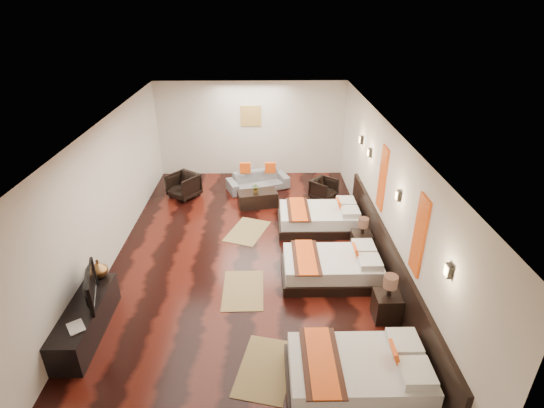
{
  "coord_description": "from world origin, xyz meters",
  "views": [
    {
      "loc": [
        0.41,
        -7.3,
        4.97
      ],
      "look_at": [
        0.54,
        0.41,
        1.1
      ],
      "focal_mm": 27.66,
      "sensor_mm": 36.0,
      "label": 1
    }
  ],
  "objects_px": {
    "bed_mid": "(333,267)",
    "armchair_left": "(184,186)",
    "coffee_table": "(258,199)",
    "tv_console": "(86,320)",
    "book": "(68,330)",
    "bed_near": "(360,373)",
    "nightstand_a": "(387,303)",
    "nightstand_b": "(361,240)",
    "table_plant": "(256,188)",
    "tv": "(86,287)",
    "armchair_right": "(324,189)",
    "figurine": "(98,269)",
    "sofa": "(258,181)",
    "bed_far": "(320,218)"
  },
  "relations": [
    {
      "from": "bed_far",
      "to": "armchair_right",
      "type": "xyz_separation_m",
      "value": [
        0.28,
        1.58,
        0.03
      ]
    },
    {
      "from": "bed_near",
      "to": "coffee_table",
      "type": "relative_size",
      "value": 1.99
    },
    {
      "from": "bed_mid",
      "to": "armchair_left",
      "type": "distance_m",
      "value": 5.11
    },
    {
      "from": "book",
      "to": "sofa",
      "type": "bearing_deg",
      "value": 66.35
    },
    {
      "from": "bed_mid",
      "to": "armchair_left",
      "type": "bearing_deg",
      "value": 133.24
    },
    {
      "from": "nightstand_b",
      "to": "table_plant",
      "type": "height_order",
      "value": "nightstand_b"
    },
    {
      "from": "tv_console",
      "to": "armchair_right",
      "type": "relative_size",
      "value": 2.97
    },
    {
      "from": "nightstand_a",
      "to": "nightstand_b",
      "type": "relative_size",
      "value": 1.07
    },
    {
      "from": "nightstand_a",
      "to": "armchair_left",
      "type": "xyz_separation_m",
      "value": [
        -4.25,
        4.87,
        0.03
      ]
    },
    {
      "from": "sofa",
      "to": "coffee_table",
      "type": "relative_size",
      "value": 1.71
    },
    {
      "from": "armchair_left",
      "to": "table_plant",
      "type": "distance_m",
      "value": 2.09
    },
    {
      "from": "bed_far",
      "to": "armchair_right",
      "type": "distance_m",
      "value": 1.6
    },
    {
      "from": "bed_far",
      "to": "table_plant",
      "type": "relative_size",
      "value": 7.56
    },
    {
      "from": "nightstand_a",
      "to": "sofa",
      "type": "xyz_separation_m",
      "value": [
        -2.25,
        5.34,
        -0.05
      ]
    },
    {
      "from": "nightstand_a",
      "to": "coffee_table",
      "type": "distance_m",
      "value": 4.85
    },
    {
      "from": "book",
      "to": "sofa",
      "type": "height_order",
      "value": "book"
    },
    {
      "from": "figurine",
      "to": "armchair_left",
      "type": "height_order",
      "value": "figurine"
    },
    {
      "from": "tv_console",
      "to": "book",
      "type": "height_order",
      "value": "book"
    },
    {
      "from": "bed_mid",
      "to": "book",
      "type": "bearing_deg",
      "value": -154.89
    },
    {
      "from": "coffee_table",
      "to": "tv_console",
      "type": "bearing_deg",
      "value": -120.51
    },
    {
      "from": "coffee_table",
      "to": "figurine",
      "type": "bearing_deg",
      "value": -125.53
    },
    {
      "from": "bed_far",
      "to": "armchair_left",
      "type": "height_order",
      "value": "bed_far"
    },
    {
      "from": "sofa",
      "to": "table_plant",
      "type": "bearing_deg",
      "value": -111.99
    },
    {
      "from": "book",
      "to": "armchair_left",
      "type": "bearing_deg",
      "value": 83.07
    },
    {
      "from": "nightstand_a",
      "to": "table_plant",
      "type": "relative_size",
      "value": 3.42
    },
    {
      "from": "bed_far",
      "to": "coffee_table",
      "type": "distance_m",
      "value": 1.9
    },
    {
      "from": "bed_mid",
      "to": "sofa",
      "type": "height_order",
      "value": "bed_mid"
    },
    {
      "from": "nightstand_b",
      "to": "tv",
      "type": "distance_m",
      "value": 5.39
    },
    {
      "from": "bed_near",
      "to": "book",
      "type": "bearing_deg",
      "value": 172.06
    },
    {
      "from": "sofa",
      "to": "table_plant",
      "type": "height_order",
      "value": "table_plant"
    },
    {
      "from": "bed_near",
      "to": "figurine",
      "type": "xyz_separation_m",
      "value": [
        -4.2,
        1.92,
        0.46
      ]
    },
    {
      "from": "nightstand_a",
      "to": "coffee_table",
      "type": "relative_size",
      "value": 0.87
    },
    {
      "from": "tv_console",
      "to": "table_plant",
      "type": "relative_size",
      "value": 7.1
    },
    {
      "from": "bed_near",
      "to": "bed_far",
      "type": "height_order",
      "value": "bed_near"
    },
    {
      "from": "bed_far",
      "to": "sofa",
      "type": "relative_size",
      "value": 1.12
    },
    {
      "from": "bed_mid",
      "to": "figurine",
      "type": "bearing_deg",
      "value": -171.43
    },
    {
      "from": "bed_mid",
      "to": "armchair_left",
      "type": "xyz_separation_m",
      "value": [
        -3.5,
        3.73,
        0.08
      ]
    },
    {
      "from": "tv_console",
      "to": "book",
      "type": "relative_size",
      "value": 6.15
    },
    {
      "from": "bed_far",
      "to": "table_plant",
      "type": "bearing_deg",
      "value": 143.95
    },
    {
      "from": "sofa",
      "to": "armchair_left",
      "type": "distance_m",
      "value": 2.06
    },
    {
      "from": "nightstand_b",
      "to": "armchair_right",
      "type": "height_order",
      "value": "nightstand_b"
    },
    {
      "from": "tv_console",
      "to": "tv",
      "type": "bearing_deg",
      "value": 72.19
    },
    {
      "from": "figurine",
      "to": "coffee_table",
      "type": "bearing_deg",
      "value": 54.47
    },
    {
      "from": "armchair_left",
      "to": "bed_far",
      "type": "bearing_deg",
      "value": 11.04
    },
    {
      "from": "figurine",
      "to": "sofa",
      "type": "bearing_deg",
      "value": 60.8
    },
    {
      "from": "nightstand_b",
      "to": "tv_console",
      "type": "bearing_deg",
      "value": -154.52
    },
    {
      "from": "bed_mid",
      "to": "coffee_table",
      "type": "xyz_separation_m",
      "value": [
        -1.5,
        3.15,
        -0.05
      ]
    },
    {
      "from": "bed_near",
      "to": "nightstand_a",
      "type": "bearing_deg",
      "value": 61.91
    },
    {
      "from": "bed_near",
      "to": "armchair_left",
      "type": "relative_size",
      "value": 2.74
    },
    {
      "from": "nightstand_a",
      "to": "armchair_right",
      "type": "relative_size",
      "value": 1.43
    }
  ]
}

